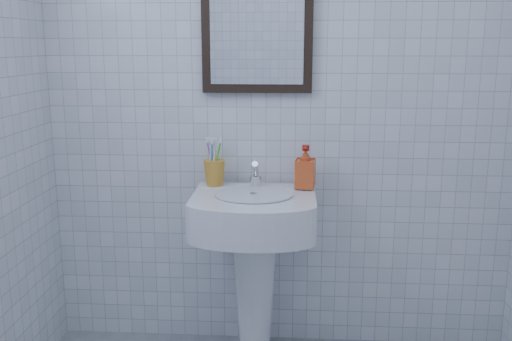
{
  "coord_description": "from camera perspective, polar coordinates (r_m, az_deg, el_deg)",
  "views": [
    {
      "loc": [
        0.05,
        -1.44,
        1.46
      ],
      "look_at": [
        -0.09,
        0.86,
        0.95
      ],
      "focal_mm": 40.0,
      "sensor_mm": 36.0,
      "label": 1
    }
  ],
  "objects": [
    {
      "name": "soap_dispenser",
      "position": [
        2.58,
        4.96,
        0.37
      ],
      "size": [
        0.1,
        0.1,
        0.19
      ],
      "primitive_type": "imported",
      "rotation": [
        0.0,
        0.0,
        -0.14
      ],
      "color": "#D04114",
      "rests_on": "washbasin"
    },
    {
      "name": "faucet",
      "position": [
        2.6,
        -0.03,
        -0.55
      ],
      "size": [
        0.05,
        0.11,
        0.13
      ],
      "color": "silver",
      "rests_on": "washbasin"
    },
    {
      "name": "toothbrush_cup",
      "position": [
        2.63,
        -4.17,
        -0.23
      ],
      "size": [
        0.13,
        0.13,
        0.12
      ],
      "primitive_type": null,
      "rotation": [
        0.0,
        0.0,
        0.42
      ],
      "color": "gold",
      "rests_on": "washbasin"
    },
    {
      "name": "wall_mirror",
      "position": [
        2.63,
        0.11,
        14.53
      ],
      "size": [
        0.5,
        0.04,
        0.62
      ],
      "color": "black",
      "rests_on": "wall_back"
    },
    {
      "name": "wall_back",
      "position": [
        2.65,
        2.53,
        8.01
      ],
      "size": [
        2.2,
        0.02,
        2.5
      ],
      "primitive_type": "cube",
      "color": "white",
      "rests_on": "ground"
    },
    {
      "name": "washbasin",
      "position": [
        2.6,
        -0.17,
        -7.84
      ],
      "size": [
        0.54,
        0.39,
        0.83
      ],
      "color": "white",
      "rests_on": "ground"
    }
  ]
}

